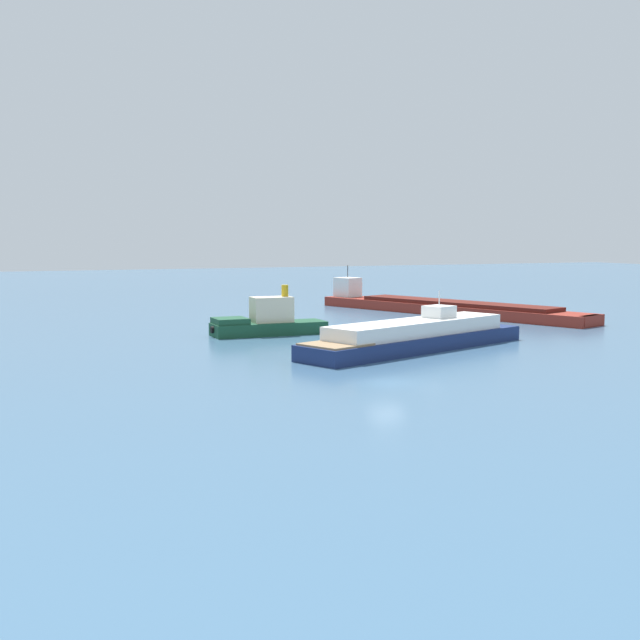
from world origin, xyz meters
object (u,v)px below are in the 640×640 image
at_px(small_motorboat, 434,328).
at_px(white_riverboat, 416,336).
at_px(tugboat, 267,322).
at_px(cargo_barge, 442,307).

bearing_deg(small_motorboat, white_riverboat, -127.36).
xyz_separation_m(small_motorboat, white_riverboat, (-9.24, -12.11, 0.95)).
distance_m(small_motorboat, tugboat, 18.20).
bearing_deg(tugboat, small_motorboat, -10.91).
bearing_deg(tugboat, cargo_barge, 23.11).
xyz_separation_m(cargo_barge, white_riverboat, (-19.93, -27.72, 0.29)).
relative_size(small_motorboat, tugboat, 0.44).
height_order(tugboat, white_riverboat, white_riverboat).
distance_m(tugboat, white_riverboat, 17.76).
bearing_deg(tugboat, white_riverboat, -61.05).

